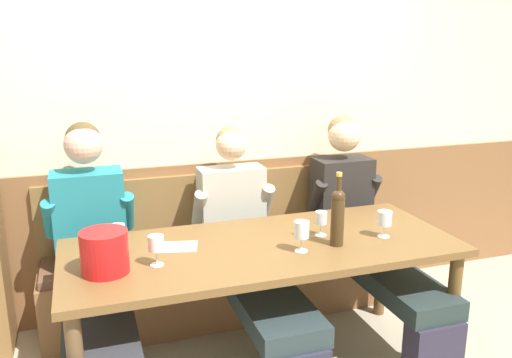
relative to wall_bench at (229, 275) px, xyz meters
The scene contains 15 objects.
room_wall_back 1.15m from the wall_bench, 90.00° to the left, with size 6.80×0.08×2.80m, color beige.
wood_wainscot_panel 0.30m from the wall_bench, 90.00° to the left, with size 6.80×0.03×1.00m, color brown.
wall_bench is the anchor object (origin of this frame).
dining_table 0.78m from the wall_bench, 90.00° to the right, with size 2.05×0.84×0.75m.
person_left_seat 0.99m from the wall_bench, 158.85° to the right, with size 0.51×1.27×1.34m.
person_center_left_seat 0.50m from the wall_bench, 87.26° to the right, with size 0.51×1.25×1.27m.
person_right_seat 0.94m from the wall_bench, 22.65° to the right, with size 0.49×1.27×1.31m.
ice_bucket 1.25m from the wall_bench, 136.09° to the right, with size 0.22×0.22×0.20m, color red.
wine_bottle_amber_mid 1.09m from the wall_bench, 65.79° to the right, with size 0.07×0.07×0.39m.
wine_glass_center_front 1.11m from the wall_bench, 126.45° to the right, with size 0.07×0.07×0.15m.
wine_glass_mid_left 1.02m from the wall_bench, 79.54° to the right, with size 0.08×0.08×0.16m.
wine_glass_near_bucket 1.06m from the wall_bench, 143.81° to the right, with size 0.07×0.07×0.14m.
wine_glass_right_end 1.17m from the wall_bench, 49.87° to the right, with size 0.08×0.08×0.15m.
wine_glass_mid_right 0.93m from the wall_bench, 62.19° to the right, with size 0.06×0.06×0.14m.
tasting_sheet_left_guest 0.86m from the wall_bench, 127.58° to the right, with size 0.21×0.15×0.00m, color white.
Camera 1 is at (-0.86, -2.28, 1.78)m, focal length 36.96 mm.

